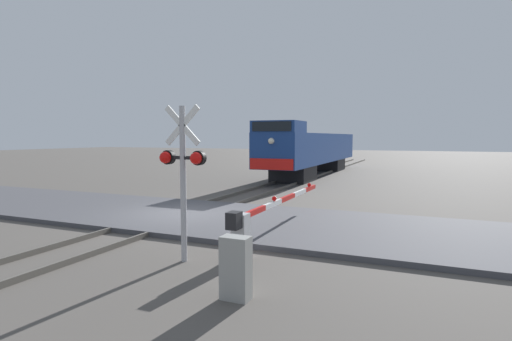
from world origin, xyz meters
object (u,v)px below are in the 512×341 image
Objects in this scene: crossing_gate at (259,219)px; locomotive at (313,150)px; crossing_signal at (182,167)px; utility_cabinet at (236,268)px.

locomotive is at bearing 101.57° from crossing_gate.
crossing_signal is 3.17× the size of utility_cabinet.
locomotive is 22.52m from crossing_signal.
crossing_gate is 6.21× the size of utility_cabinet.
crossing_signal is at bearing -122.77° from crossing_gate.
locomotive is 24.44m from utility_cabinet.
crossing_gate is at bearing 57.23° from crossing_signal.
utility_cabinet is (5.16, -23.85, -1.40)m from locomotive.
crossing_gate reaches higher than utility_cabinet.
utility_cabinet is (2.14, -1.53, -1.68)m from crossing_signal.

